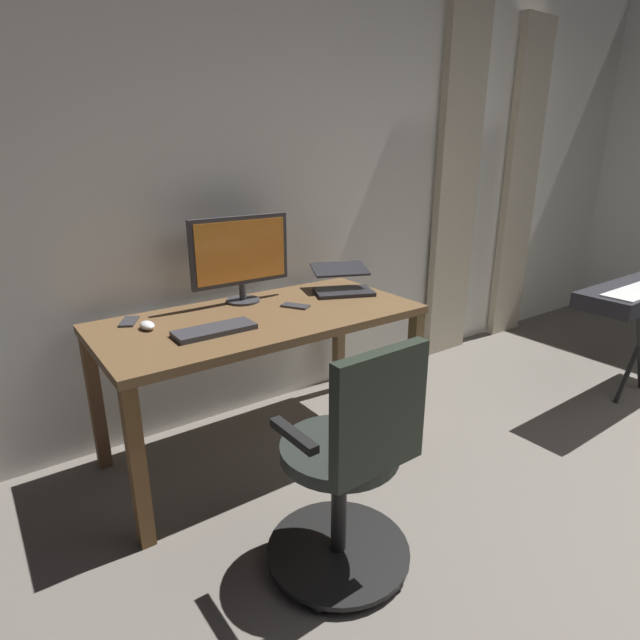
{
  "coord_description": "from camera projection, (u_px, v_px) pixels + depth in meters",
  "views": [
    {
      "loc": [
        2.51,
        -0.4,
        1.54
      ],
      "look_at": [
        1.42,
        -1.93,
        0.91
      ],
      "focal_mm": 28.76,
      "sensor_mm": 36.0,
      "label": 1
    }
  ],
  "objects": [
    {
      "name": "desk",
      "position": [
        261.0,
        331.0,
        2.56
      ],
      "size": [
        1.58,
        0.75,
        0.75
      ],
      "color": "brown",
      "rests_on": "ground"
    },
    {
      "name": "computer_mouse",
      "position": [
        147.0,
        325.0,
        2.33
      ],
      "size": [
        0.06,
        0.1,
        0.04
      ],
      "primitive_type": "ellipsoid",
      "color": "white",
      "rests_on": "desk"
    },
    {
      "name": "computer_keyboard",
      "position": [
        215.0,
        330.0,
        2.28
      ],
      "size": [
        0.36,
        0.14,
        0.02
      ],
      "primitive_type": "cube",
      "color": "#333338",
      "rests_on": "desk"
    },
    {
      "name": "cell_phone_by_monitor",
      "position": [
        129.0,
        321.0,
        2.42
      ],
      "size": [
        0.13,
        0.16,
        0.01
      ],
      "primitive_type": "cube",
      "rotation": [
        0.0,
        0.0,
        -0.51
      ],
      "color": "#333338",
      "rests_on": "desk"
    },
    {
      "name": "cell_phone_face_up",
      "position": [
        295.0,
        306.0,
        2.65
      ],
      "size": [
        0.13,
        0.16,
        0.01
      ],
      "primitive_type": "cube",
      "rotation": [
        0.0,
        0.0,
        0.54
      ],
      "color": "#333338",
      "rests_on": "desk"
    },
    {
      "name": "office_chair",
      "position": [
        350.0,
        471.0,
        1.84
      ],
      "size": [
        0.56,
        0.56,
        0.95
      ],
      "rotation": [
        0.0,
        0.0,
        3.16
      ],
      "color": "black",
      "rests_on": "ground"
    },
    {
      "name": "computer_monitor",
      "position": [
        241.0,
        254.0,
        2.67
      ],
      "size": [
        0.55,
        0.18,
        0.45
      ],
      "color": "#333338",
      "rests_on": "desk"
    },
    {
      "name": "laptop",
      "position": [
        342.0,
        283.0,
        2.92
      ],
      "size": [
        0.41,
        0.4,
        0.14
      ],
      "rotation": [
        0.0,
        0.0,
        -0.4
      ],
      "color": "#232328",
      "rests_on": "desk"
    },
    {
      "name": "curtain_left_panel",
      "position": [
        520.0,
        187.0,
        4.15
      ],
      "size": [
        0.36,
        0.06,
        2.47
      ],
      "primitive_type": "cube",
      "color": "#C1B59C",
      "rests_on": "ground"
    },
    {
      "name": "curtain_right_panel",
      "position": [
        456.0,
        191.0,
        3.73
      ],
      "size": [
        0.4,
        0.06,
        2.47
      ],
      "primitive_type": "cube",
      "color": "#C1B59C",
      "rests_on": "ground"
    },
    {
      "name": "back_room_partition",
      "position": [
        394.0,
        172.0,
        3.48
      ],
      "size": [
        5.42,
        0.1,
        2.76
      ],
      "primitive_type": "cube",
      "color": "silver",
      "rests_on": "ground"
    }
  ]
}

